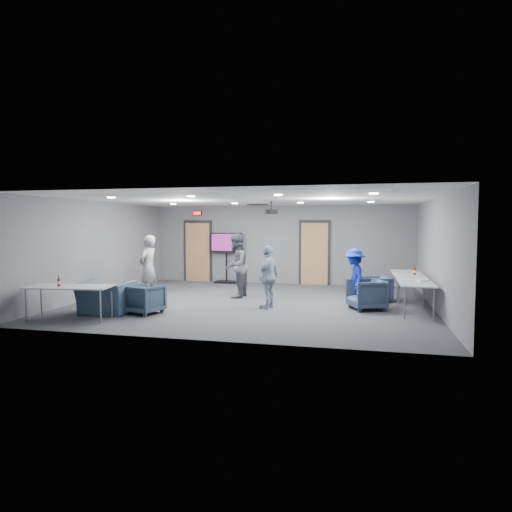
% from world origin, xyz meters
% --- Properties ---
extents(floor, '(9.00, 9.00, 0.00)m').
position_xyz_m(floor, '(0.00, 0.00, 0.00)').
color(floor, '#3D4046').
rests_on(floor, ground).
extents(ceiling, '(9.00, 9.00, 0.00)m').
position_xyz_m(ceiling, '(0.00, 0.00, 2.70)').
color(ceiling, white).
rests_on(ceiling, wall_back).
extents(wall_back, '(9.00, 0.02, 2.70)m').
position_xyz_m(wall_back, '(0.00, 4.00, 1.35)').
color(wall_back, slate).
rests_on(wall_back, floor).
extents(wall_front, '(9.00, 0.02, 2.70)m').
position_xyz_m(wall_front, '(0.00, -4.00, 1.35)').
color(wall_front, slate).
rests_on(wall_front, floor).
extents(wall_left, '(0.02, 8.00, 2.70)m').
position_xyz_m(wall_left, '(-4.50, 0.00, 1.35)').
color(wall_left, slate).
rests_on(wall_left, floor).
extents(wall_right, '(0.02, 8.00, 2.70)m').
position_xyz_m(wall_right, '(4.50, 0.00, 1.35)').
color(wall_right, slate).
rests_on(wall_right, floor).
extents(door_left, '(1.06, 0.17, 2.24)m').
position_xyz_m(door_left, '(-3.00, 3.95, 1.07)').
color(door_left, black).
rests_on(door_left, wall_back).
extents(door_right, '(1.06, 0.17, 2.24)m').
position_xyz_m(door_right, '(1.20, 3.95, 1.07)').
color(door_right, black).
rests_on(door_right, wall_back).
extents(exit_sign, '(0.32, 0.08, 0.16)m').
position_xyz_m(exit_sign, '(-3.00, 3.93, 2.45)').
color(exit_sign, black).
rests_on(exit_sign, wall_back).
extents(hvac_diffuser, '(0.60, 0.60, 0.03)m').
position_xyz_m(hvac_diffuser, '(-0.50, 2.80, 2.69)').
color(hvac_diffuser, black).
rests_on(hvac_diffuser, ceiling).
extents(downlights, '(6.18, 3.78, 0.02)m').
position_xyz_m(downlights, '(0.00, 0.00, 2.68)').
color(downlights, white).
rests_on(downlights, ceiling).
extents(person_a, '(0.50, 0.69, 1.76)m').
position_xyz_m(person_a, '(-2.89, -0.18, 0.88)').
color(person_a, gray).
rests_on(person_a, floor).
extents(person_b, '(0.73, 0.91, 1.80)m').
position_xyz_m(person_b, '(-0.65, 0.69, 0.90)').
color(person_b, '#4F535E').
rests_on(person_b, floor).
extents(person_c, '(0.60, 0.97, 1.55)m').
position_xyz_m(person_c, '(0.56, -0.69, 0.77)').
color(person_c, '#98ADC4').
rests_on(person_c, floor).
extents(person_d, '(0.74, 1.04, 1.46)m').
position_xyz_m(person_d, '(2.60, 0.00, 0.73)').
color(person_d, '#192AA7').
rests_on(person_d, floor).
extents(chair_right_a, '(0.92, 0.91, 0.67)m').
position_xyz_m(chair_right_a, '(3.14, 0.97, 0.33)').
color(chair_right_a, '#37455F').
rests_on(chair_right_a, floor).
extents(chair_right_b, '(1.05, 1.04, 0.73)m').
position_xyz_m(chair_right_b, '(2.90, -0.32, 0.37)').
color(chair_right_b, '#384661').
rests_on(chair_right_b, floor).
extents(chair_front_a, '(0.89, 0.91, 0.68)m').
position_xyz_m(chair_front_a, '(-2.08, -2.00, 0.34)').
color(chair_front_a, '#324456').
rests_on(chair_front_a, floor).
extents(chair_front_b, '(1.16, 1.02, 0.73)m').
position_xyz_m(chair_front_b, '(-2.96, -2.19, 0.37)').
color(chair_front_b, '#3C5368').
rests_on(chair_front_b, floor).
extents(table_right_a, '(0.78, 1.88, 0.73)m').
position_xyz_m(table_right_a, '(4.00, 1.46, 0.69)').
color(table_right_a, silver).
rests_on(table_right_a, floor).
extents(table_right_b, '(0.76, 1.82, 0.73)m').
position_xyz_m(table_right_b, '(4.00, -0.44, 0.69)').
color(table_right_b, silver).
rests_on(table_right_b, floor).
extents(table_front_left, '(1.87, 0.99, 0.73)m').
position_xyz_m(table_front_left, '(-3.33, -3.00, 0.68)').
color(table_front_left, silver).
rests_on(table_front_left, floor).
extents(bottle_front, '(0.06, 0.06, 0.24)m').
position_xyz_m(bottle_front, '(-3.53, -3.07, 0.82)').
color(bottle_front, '#5A210F').
rests_on(bottle_front, table_front_left).
extents(bottle_right, '(0.07, 0.07, 0.27)m').
position_xyz_m(bottle_right, '(4.12, 0.95, 0.83)').
color(bottle_right, '#5A210F').
rests_on(bottle_right, table_right_a).
extents(snack_box, '(0.22, 0.18, 0.04)m').
position_xyz_m(snack_box, '(4.24, 2.00, 0.75)').
color(snack_box, '#D65835').
rests_on(snack_box, table_right_a).
extents(wrapper, '(0.26, 0.22, 0.05)m').
position_xyz_m(wrapper, '(4.17, -0.47, 0.76)').
color(wrapper, white).
rests_on(wrapper, table_right_b).
extents(tv_stand, '(1.15, 0.55, 1.76)m').
position_xyz_m(tv_stand, '(-1.86, 3.75, 1.00)').
color(tv_stand, black).
rests_on(tv_stand, floor).
extents(projector, '(0.40, 0.37, 0.35)m').
position_xyz_m(projector, '(0.34, 0.74, 2.41)').
color(projector, black).
rests_on(projector, ceiling).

